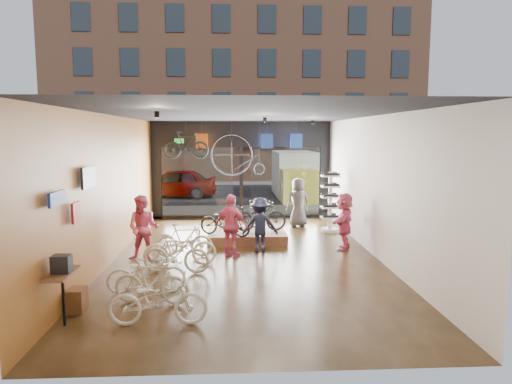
{
  "coord_description": "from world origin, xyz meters",
  "views": [
    {
      "loc": [
        -0.36,
        -11.97,
        3.3
      ],
      "look_at": [
        0.34,
        1.4,
        1.6
      ],
      "focal_mm": 32.0,
      "sensor_mm": 36.0,
      "label": 1
    }
  ],
  "objects": [
    {
      "name": "customer_2",
      "position": [
        -0.39,
        0.13,
        0.85
      ],
      "size": [
        1.07,
        0.88,
        1.7
      ],
      "primitive_type": "imported",
      "rotation": [
        0.0,
        0.0,
        2.59
      ],
      "color": "#CC4C72",
      "rests_on": "ground_plane"
    },
    {
      "name": "floor_bike_3",
      "position": [
        -1.71,
        -1.3,
        0.48
      ],
      "size": [
        1.63,
        0.63,
        0.96
      ],
      "primitive_type": "imported",
      "rotation": [
        0.0,
        0.0,
        1.46
      ],
      "color": "beige",
      "rests_on": "ground_plane"
    },
    {
      "name": "display_platform",
      "position": [
        0.09,
        2.03,
        0.15
      ],
      "size": [
        2.4,
        1.8,
        0.3
      ],
      "primitive_type": "cube",
      "color": "#573220",
      "rests_on": "ground_plane"
    },
    {
      "name": "floor_bike_1",
      "position": [
        -1.95,
        -3.29,
        0.46
      ],
      "size": [
        1.57,
        0.69,
        0.91
      ],
      "primitive_type": "imported",
      "rotation": [
        0.0,
        0.0,
        1.39
      ],
      "color": "beige",
      "rests_on": "ground_plane"
    },
    {
      "name": "jersey_left",
      "position": [
        -1.49,
        5.2,
        3.05
      ],
      "size": [
        0.45,
        0.03,
        0.55
      ],
      "primitive_type": "cube",
      "color": "#CC5919",
      "rests_on": "ceiling"
    },
    {
      "name": "floor_bike_2",
      "position": [
        -2.16,
        -2.64,
        0.43
      ],
      "size": [
        1.68,
        0.76,
        0.85
      ],
      "primitive_type": "imported",
      "rotation": [
        0.0,
        0.0,
        1.69
      ],
      "color": "beige",
      "rests_on": "ground_plane"
    },
    {
      "name": "hung_bike",
      "position": [
        -1.97,
        4.2,
        2.93
      ],
      "size": [
        1.61,
        0.59,
        0.95
      ],
      "primitive_type": "imported",
      "rotation": [
        0.0,
        0.0,
        1.66
      ],
      "color": "black",
      "rests_on": "ceiling"
    },
    {
      "name": "customer_1",
      "position": [
        -2.68,
        -0.15,
        0.87
      ],
      "size": [
        0.92,
        0.76,
        1.73
      ],
      "primitive_type": "imported",
      "rotation": [
        0.0,
        0.0,
        -0.13
      ],
      "color": "#CC4C72",
      "rests_on": "ground_plane"
    },
    {
      "name": "display_bike_mid",
      "position": [
        0.51,
        1.96,
        0.78
      ],
      "size": [
        1.64,
        0.57,
        0.97
      ],
      "primitive_type": "imported",
      "rotation": [
        0.0,
        0.0,
        1.64
      ],
      "color": "black",
      "rests_on": "display_platform"
    },
    {
      "name": "display_bike_left",
      "position": [
        -0.58,
        1.39,
        0.73
      ],
      "size": [
        1.73,
        1.22,
        0.86
      ],
      "primitive_type": "imported",
      "rotation": [
        0.0,
        0.0,
        1.13
      ],
      "color": "black",
      "rests_on": "display_platform"
    },
    {
      "name": "jersey_right",
      "position": [
        2.07,
        5.2,
        3.05
      ],
      "size": [
        0.45,
        0.03,
        0.55
      ],
      "primitive_type": "cube",
      "color": "#1E3F99",
      "rests_on": "ceiling"
    },
    {
      "name": "customer_5",
      "position": [
        2.85,
        0.79,
        0.82
      ],
      "size": [
        0.99,
        1.6,
        1.64
      ],
      "primitive_type": "imported",
      "rotation": [
        0.0,
        0.0,
        4.35
      ],
      "color": "#CC4C72",
      "rests_on": "ground_plane"
    },
    {
      "name": "display_bike_right",
      "position": [
        -0.15,
        2.54,
        0.72
      ],
      "size": [
        1.59,
        0.58,
        0.83
      ],
      "primitive_type": "imported",
      "rotation": [
        0.0,
        0.0,
        1.55
      ],
      "color": "black",
      "rests_on": "display_platform"
    },
    {
      "name": "wall_back",
      "position": [
        0.0,
        -6.02,
        1.9
      ],
      "size": [
        7.0,
        0.04,
        3.8
      ],
      "primitive_type": "cube",
      "color": "beige",
      "rests_on": "ground"
    },
    {
      "name": "customer_4",
      "position": [
        1.99,
        4.06,
        0.88
      ],
      "size": [
        0.95,
        0.71,
        1.75
      ],
      "primitive_type": "imported",
      "rotation": [
        0.0,
        0.0,
        3.34
      ],
      "color": "#3F3F44",
      "rests_on": "ground_plane"
    },
    {
      "name": "sunglasses_rack",
      "position": [
        2.95,
        3.17,
        1.02
      ],
      "size": [
        0.68,
        0.59,
        2.05
      ],
      "primitive_type": null,
      "rotation": [
        0.0,
        0.0,
        0.16
      ],
      "color": "white",
      "rests_on": "ground_plane"
    },
    {
      "name": "sidewalk_far",
      "position": [
        0.0,
        19.0,
        0.06
      ],
      "size": [
        30.0,
        2.0,
        0.12
      ],
      "primitive_type": "cube",
      "color": "slate",
      "rests_on": "ground"
    },
    {
      "name": "floor_bike_0",
      "position": [
        -1.66,
        -4.3,
        0.45
      ],
      "size": [
        1.71,
        0.6,
        0.9
      ],
      "primitive_type": "imported",
      "rotation": [
        0.0,
        0.0,
        1.57
      ],
      "color": "beige",
      "rests_on": "ground_plane"
    },
    {
      "name": "floor_bike_4",
      "position": [
        -1.68,
        -0.72,
        0.48
      ],
      "size": [
        1.89,
        0.91,
        0.96
      ],
      "primitive_type": "imported",
      "rotation": [
        0.0,
        0.0,
        1.72
      ],
      "color": "beige",
      "rests_on": "ground_plane"
    },
    {
      "name": "wall_left",
      "position": [
        -3.52,
        0.0,
        1.9
      ],
      "size": [
        0.04,
        12.0,
        3.8
      ],
      "primitive_type": "cube",
      "color": "#9F612B",
      "rests_on": "ground"
    },
    {
      "name": "customer_3",
      "position": [
        0.41,
        0.56,
        0.77
      ],
      "size": [
        1.02,
        0.61,
        1.55
      ],
      "primitive_type": "imported",
      "rotation": [
        0.0,
        0.0,
        3.11
      ],
      "color": "#161C33",
      "rests_on": "ground_plane"
    },
    {
      "name": "jersey_mid",
      "position": [
        0.95,
        5.2,
        3.05
      ],
      "size": [
        0.45,
        0.03,
        0.55
      ],
      "primitive_type": "cube",
      "color": "#1E3F99",
      "rests_on": "ceiling"
    },
    {
      "name": "storefront",
      "position": [
        0.0,
        6.0,
        1.9
      ],
      "size": [
        7.0,
        0.26,
        3.8
      ],
      "primitive_type": null,
      "color": "black",
      "rests_on": "ground"
    },
    {
      "name": "wall_right",
      "position": [
        3.52,
        0.0,
        1.9
      ],
      "size": [
        0.04,
        12.0,
        3.8
      ],
      "primitive_type": "cube",
      "color": "beige",
      "rests_on": "ground"
    },
    {
      "name": "ground_plane",
      "position": [
        0.0,
        0.0,
        -0.02
      ],
      "size": [
        7.0,
        12.0,
        0.04
      ],
      "primitive_type": "cube",
      "color": "black",
      "rests_on": "ground"
    },
    {
      "name": "sidewalk_near",
      "position": [
        0.0,
        7.2,
        0.06
      ],
      "size": [
        30.0,
        2.4,
        0.12
      ],
      "primitive_type": "cube",
      "color": "slate",
      "rests_on": "ground"
    },
    {
      "name": "street_car",
      "position": [
        -3.41,
        12.0,
        0.76
      ],
      "size": [
        4.45,
        1.79,
        1.52
      ],
      "primitive_type": "imported",
      "rotation": [
        0.0,
        0.0,
        -1.57
      ],
      "color": "gray",
      "rests_on": "street_road"
    },
    {
      "name": "exit_sign",
      "position": [
        -2.4,
        5.88,
        3.05
      ],
      "size": [
        0.35,
        0.06,
        0.18
      ],
      "primitive_type": "cube",
      "color": "#198C26",
      "rests_on": "storefront"
    },
    {
      "name": "floor_bike_5",
      "position": [
        -1.66,
        0.15,
        0.46
      ],
      "size": [
        1.54,
        0.47,
        0.92
      ],
      "primitive_type": "imported",
      "rotation": [
        0.0,
        0.0,
        1.59
      ],
      "color": "beige",
      "rests_on": "ground_plane"
    },
    {
      "name": "opposite_building",
      "position": [
        0.0,
        21.5,
        7.0
      ],
      "size": [
        26.0,
        5.0,
        14.0
      ],
      "primitive_type": "cube",
      "color": "brown",
      "rests_on": "ground"
    },
    {
      "name": "penny_farthing",
      "position": [
        -0.05,
        4.95,
        2.5
      ],
      "size": [
        1.93,
        0.06,
        1.54
      ],
      "primitive_type": null,
      "color": "black",
      "rests_on": "ceiling"
    },
    {
      "name": "street_road",
      "position": [
        0.0,
        15.0,
        -0.01
      ],
      "size": [
        30.0,
        18.0,
        0.02
      ],
      "primitive_type": "cube",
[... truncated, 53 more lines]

